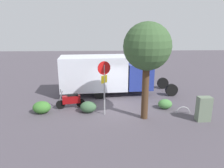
# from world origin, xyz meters

# --- Properties ---
(ground_plane) EXTENTS (60.00, 60.00, 0.00)m
(ground_plane) POSITION_xyz_m (0.00, 0.00, 0.00)
(ground_plane) COLOR #4D4650
(box_truck_near) EXTENTS (8.64, 2.75, 2.89)m
(box_truck_near) POSITION_xyz_m (0.74, -2.79, 1.61)
(box_truck_near) COLOR black
(box_truck_near) RESTS_ON ground
(motorcycle) EXTENTS (1.79, 0.66, 1.20)m
(motorcycle) POSITION_xyz_m (3.02, -0.13, 0.52)
(motorcycle) COLOR black
(motorcycle) RESTS_ON ground
(stop_sign) EXTENTS (0.71, 0.33, 3.16)m
(stop_sign) POSITION_xyz_m (0.94, 1.00, 2.11)
(stop_sign) COLOR #9E9EA3
(stop_sign) RESTS_ON ground
(street_tree) EXTENTS (2.51, 2.51, 5.27)m
(street_tree) POSITION_xyz_m (-1.30, 1.58, 3.95)
(street_tree) COLOR #47301E
(street_tree) RESTS_ON ground
(utility_cabinet) EXTENTS (0.75, 0.48, 1.37)m
(utility_cabinet) POSITION_xyz_m (-4.44, 2.05, 0.68)
(utility_cabinet) COLOR slate
(utility_cabinet) RESTS_ON ground
(bike_rack_hoop) EXTENTS (0.85, 0.10, 0.85)m
(bike_rack_hoop) POSITION_xyz_m (-3.74, 1.03, 0.00)
(bike_rack_hoop) COLOR #B7B7BC
(bike_rack_hoop) RESTS_ON ground
(shrub_near_sign) EXTENTS (1.06, 0.86, 0.72)m
(shrub_near_sign) POSITION_xyz_m (4.66, 0.62, 0.36)
(shrub_near_sign) COLOR #3B752E
(shrub_near_sign) RESTS_ON ground
(shrub_mid_verge) EXTENTS (0.88, 0.72, 0.60)m
(shrub_mid_verge) POSITION_xyz_m (-2.87, 0.24, 0.30)
(shrub_mid_verge) COLOR #478140
(shrub_mid_verge) RESTS_ON ground
(shrub_by_tree) EXTENTS (0.98, 0.80, 0.67)m
(shrub_by_tree) POSITION_xyz_m (1.90, 0.60, 0.33)
(shrub_by_tree) COLOR #3A5D3C
(shrub_by_tree) RESTS_ON ground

